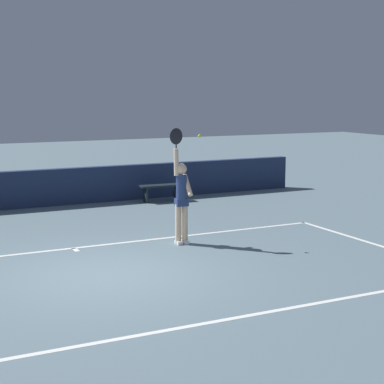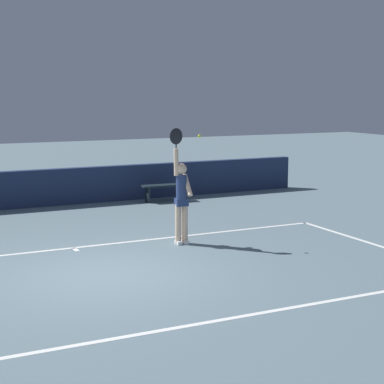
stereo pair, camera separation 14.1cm
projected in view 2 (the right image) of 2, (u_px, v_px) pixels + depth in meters
ground_plane at (105, 274)px, 11.28m from camera, size 60.00×60.00×0.00m
court_lines at (112, 280)px, 10.95m from camera, size 11.77×5.14×0.00m
back_wall at (24, 189)px, 17.65m from camera, size 17.41×0.26×1.04m
tennis_player at (181, 196)px, 13.39m from camera, size 0.44×0.43×2.46m
tennis_ball at (199, 136)px, 13.19m from camera, size 0.07×0.07×0.07m
courtside_bench_near at (163, 189)px, 18.69m from camera, size 1.29×0.44×0.50m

